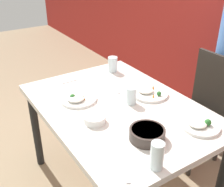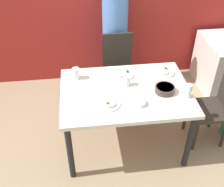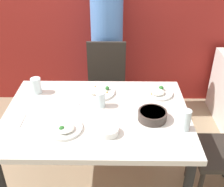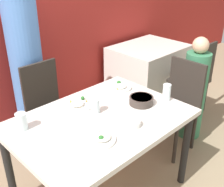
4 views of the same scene
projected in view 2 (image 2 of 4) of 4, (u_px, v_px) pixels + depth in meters
ground_plane at (124, 141)px, 3.28m from camera, size 10.00×10.00×0.00m
dining_table at (125, 97)px, 2.87m from camera, size 1.31×0.93×0.75m
chair_adult_spot at (118, 68)px, 3.61m from camera, size 0.40×0.40×0.93m
chair_child_spot at (216, 105)px, 3.04m from camera, size 0.40×0.40×0.93m
person_adult at (115, 34)px, 3.68m from camera, size 0.32×0.32×1.73m
bowl_curry at (165, 89)px, 2.78m from camera, size 0.20×0.20×0.06m
plate_rice_adult at (121, 75)px, 3.02m from camera, size 0.26×0.26×0.05m
plate_rice_child at (108, 103)px, 2.64m from camera, size 0.25×0.25×0.06m
plate_noodles at (164, 72)px, 3.06m from camera, size 0.22×0.22×0.06m
bowl_rice_small at (139, 102)px, 2.64m from camera, size 0.13×0.13×0.04m
glass_water_tall at (76, 74)px, 2.95m from camera, size 0.08×0.08×0.13m
glass_water_short at (188, 91)px, 2.70m from camera, size 0.07×0.07×0.14m
glass_water_center at (127, 81)px, 2.86m from camera, size 0.07×0.07×0.12m
napkin_folded at (69, 101)px, 2.68m from camera, size 0.14×0.14×0.01m
fork_steel at (103, 84)px, 2.91m from camera, size 0.17×0.10×0.01m
spoon_steel at (185, 106)px, 2.63m from camera, size 0.17×0.09×0.01m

